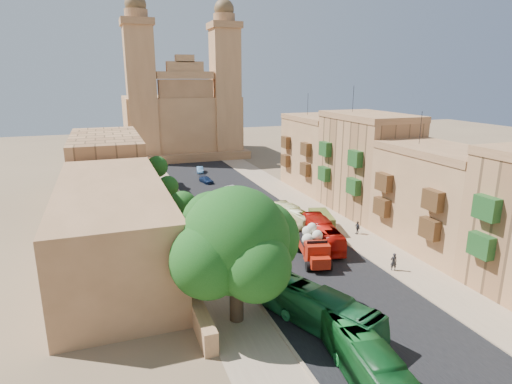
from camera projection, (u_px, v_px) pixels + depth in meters
ground at (369, 323)px, 33.25m from camera, size 260.00×260.00×0.00m
road_surface at (246, 212)px, 60.51m from camera, size 14.00×140.00×0.01m
sidewalk_east at (307, 206)px, 63.60m from camera, size 5.00×140.00×0.01m
sidewalk_west at (180, 220)px, 57.42m from camera, size 5.00×140.00×0.01m
kerb_east at (292, 207)px, 62.78m from camera, size 0.25×140.00×0.12m
kerb_west at (198, 217)px, 58.22m from camera, size 0.25×140.00×0.12m
townhouse_b at (438, 198)px, 46.96m from camera, size 9.00×14.00×14.90m
townhouse_c at (366, 164)px, 59.36m from camera, size 9.00×14.00×17.40m
townhouse_d at (319, 153)px, 72.28m from camera, size 9.00×14.00×15.90m
west_wall at (168, 242)px, 47.12m from camera, size 1.00×40.00×1.80m
west_building_low at (113, 226)px, 42.65m from camera, size 10.00×28.00×8.40m
west_building_mid at (107, 167)px, 66.07m from camera, size 10.00×22.00×10.00m
church at (182, 116)px, 102.21m from camera, size 28.00×22.50×36.30m
ficus_tree at (237, 244)px, 32.16m from camera, size 10.82×9.95×10.82m
street_tree_a at (206, 246)px, 40.06m from camera, size 3.14×3.14×4.82m
street_tree_b at (183, 206)px, 50.84m from camera, size 3.57×3.57×5.49m
street_tree_c at (168, 187)px, 61.88m from camera, size 3.10×3.10×4.76m
street_tree_d at (157, 167)px, 72.63m from camera, size 3.65×3.65×5.62m
red_truck at (314, 246)px, 44.23m from camera, size 3.92×6.86×3.80m
olive_pickup at (321, 222)px, 53.27m from camera, size 3.50×5.59×2.14m
bus_green_south at (368, 363)px, 26.36m from camera, size 3.66×10.72×2.93m
bus_green_north at (317, 309)px, 32.45m from camera, size 6.54×11.22×3.08m
bus_red_east at (322, 233)px, 48.50m from camera, size 4.16×10.07×2.73m
bus_cream_east at (293, 216)px, 55.25m from camera, size 2.69×8.59×2.35m
car_blue_a at (260, 256)px, 44.38m from camera, size 2.44×3.66×1.16m
car_white_a at (248, 217)px, 56.87m from camera, size 1.63×3.39×1.07m
car_cream at (288, 230)px, 51.54m from camera, size 4.05×5.36×1.35m
car_dkblue at (206, 180)px, 77.25m from camera, size 2.29×4.01×1.10m
car_white_b at (231, 188)px, 71.59m from camera, size 2.10×3.53×1.12m
car_blue_b at (200, 170)px, 85.53m from camera, size 1.87×3.72×1.17m
pedestrian_a at (394, 262)px, 42.16m from camera, size 0.75×0.59×1.82m
pedestrian_c at (357, 228)px, 51.99m from camera, size 0.42×0.96×1.63m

